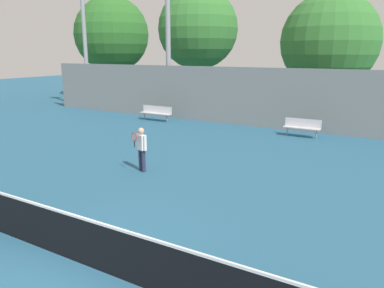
{
  "coord_description": "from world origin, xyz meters",
  "views": [
    {
      "loc": [
        5.22,
        -4.57,
        4.05
      ],
      "look_at": [
        -1.31,
        6.49,
        0.89
      ],
      "focal_mm": 35.0,
      "sensor_mm": 36.0,
      "label": 1
    }
  ],
  "objects_px": {
    "bench_courtside_near": "(156,112)",
    "light_pole_near_left": "(168,32)",
    "tree_dark_dense": "(112,34)",
    "tennis_net": "(80,240)",
    "tree_green_tall": "(198,29)",
    "bench_courtside_far": "(302,126)",
    "tennis_player": "(141,147)",
    "light_pole_far_right": "(84,32)",
    "tree_green_broad": "(329,42)"
  },
  "relations": [
    {
      "from": "tree_green_tall",
      "to": "tree_green_broad",
      "type": "height_order",
      "value": "tree_green_tall"
    },
    {
      "from": "tennis_player",
      "to": "bench_courtside_near",
      "type": "distance_m",
      "value": 9.93
    },
    {
      "from": "light_pole_far_right",
      "to": "tree_green_broad",
      "type": "distance_m",
      "value": 16.45
    },
    {
      "from": "tennis_player",
      "to": "light_pole_near_left",
      "type": "height_order",
      "value": "light_pole_near_left"
    },
    {
      "from": "light_pole_far_right",
      "to": "tennis_net",
      "type": "bearing_deg",
      "value": -44.89
    },
    {
      "from": "tennis_net",
      "to": "bench_courtside_far",
      "type": "relative_size",
      "value": 5.74
    },
    {
      "from": "bench_courtside_near",
      "to": "light_pole_far_right",
      "type": "relative_size",
      "value": 0.22
    },
    {
      "from": "bench_courtside_near",
      "to": "light_pole_far_right",
      "type": "bearing_deg",
      "value": 168.61
    },
    {
      "from": "light_pole_near_left",
      "to": "tree_dark_dense",
      "type": "distance_m",
      "value": 12.13
    },
    {
      "from": "tree_green_broad",
      "to": "tree_dark_dense",
      "type": "bearing_deg",
      "value": 177.45
    },
    {
      "from": "light_pole_near_left",
      "to": "light_pole_far_right",
      "type": "relative_size",
      "value": 0.99
    },
    {
      "from": "bench_courtside_near",
      "to": "light_pole_far_right",
      "type": "distance_m",
      "value": 8.7
    },
    {
      "from": "tennis_net",
      "to": "light_pole_far_right",
      "type": "height_order",
      "value": "light_pole_far_right"
    },
    {
      "from": "tennis_net",
      "to": "bench_courtside_near",
      "type": "distance_m",
      "value": 15.8
    },
    {
      "from": "bench_courtside_near",
      "to": "light_pole_near_left",
      "type": "bearing_deg",
      "value": 96.63
    },
    {
      "from": "tennis_player",
      "to": "tree_dark_dense",
      "type": "distance_m",
      "value": 23.29
    },
    {
      "from": "tennis_player",
      "to": "light_pole_near_left",
      "type": "xyz_separation_m",
      "value": [
        -5.59,
        10.0,
        4.36
      ]
    },
    {
      "from": "tennis_net",
      "to": "tree_green_tall",
      "type": "relative_size",
      "value": 1.15
    },
    {
      "from": "tree_green_broad",
      "to": "tree_dark_dense",
      "type": "height_order",
      "value": "tree_dark_dense"
    },
    {
      "from": "light_pole_near_left",
      "to": "tree_green_broad",
      "type": "height_order",
      "value": "light_pole_near_left"
    },
    {
      "from": "tennis_player",
      "to": "light_pole_far_right",
      "type": "height_order",
      "value": "light_pole_far_right"
    },
    {
      "from": "tennis_net",
      "to": "tree_green_tall",
      "type": "height_order",
      "value": "tree_green_tall"
    },
    {
      "from": "bench_courtside_near",
      "to": "light_pole_near_left",
      "type": "distance_m",
      "value": 4.97
    },
    {
      "from": "light_pole_near_left",
      "to": "tree_green_tall",
      "type": "relative_size",
      "value": 1.06
    },
    {
      "from": "bench_courtside_near",
      "to": "bench_courtside_far",
      "type": "bearing_deg",
      "value": -0.0
    },
    {
      "from": "tennis_net",
      "to": "tree_green_broad",
      "type": "relative_size",
      "value": 1.31
    },
    {
      "from": "light_pole_far_right",
      "to": "tennis_player",
      "type": "bearing_deg",
      "value": -38.04
    },
    {
      "from": "bench_courtside_near",
      "to": "tree_dark_dense",
      "type": "xyz_separation_m",
      "value": [
        -10.52,
        8.02,
        5.02
      ]
    },
    {
      "from": "light_pole_near_left",
      "to": "light_pole_far_right",
      "type": "xyz_separation_m",
      "value": [
        -6.89,
        -0.24,
        0.17
      ]
    },
    {
      "from": "tennis_player",
      "to": "tree_dark_dense",
      "type": "xyz_separation_m",
      "value": [
        -15.91,
        16.35,
        4.7
      ]
    },
    {
      "from": "tree_dark_dense",
      "to": "bench_courtside_far",
      "type": "bearing_deg",
      "value": -22.57
    },
    {
      "from": "tennis_net",
      "to": "tennis_player",
      "type": "bearing_deg",
      "value": 116.41
    },
    {
      "from": "tree_dark_dense",
      "to": "bench_courtside_near",
      "type": "bearing_deg",
      "value": -37.3
    },
    {
      "from": "light_pole_near_left",
      "to": "tree_green_tall",
      "type": "height_order",
      "value": "light_pole_near_left"
    },
    {
      "from": "light_pole_near_left",
      "to": "tree_dark_dense",
      "type": "height_order",
      "value": "light_pole_near_left"
    },
    {
      "from": "tree_green_tall",
      "to": "tree_green_broad",
      "type": "bearing_deg",
      "value": -0.89
    },
    {
      "from": "bench_courtside_far",
      "to": "tree_green_tall",
      "type": "relative_size",
      "value": 0.2
    },
    {
      "from": "tennis_player",
      "to": "bench_courtside_near",
      "type": "xyz_separation_m",
      "value": [
        -5.39,
        8.33,
        -0.32
      ]
    },
    {
      "from": "tennis_player",
      "to": "bench_courtside_far",
      "type": "xyz_separation_m",
      "value": [
        3.37,
        8.33,
        -0.32
      ]
    },
    {
      "from": "bench_courtside_far",
      "to": "tree_green_tall",
      "type": "distance_m",
      "value": 13.49
    },
    {
      "from": "tree_green_broad",
      "to": "tree_dark_dense",
      "type": "xyz_separation_m",
      "value": [
        -18.83,
        0.84,
        0.88
      ]
    },
    {
      "from": "bench_courtside_near",
      "to": "tree_green_broad",
      "type": "height_order",
      "value": "tree_green_broad"
    },
    {
      "from": "tennis_net",
      "to": "light_pole_near_left",
      "type": "height_order",
      "value": "light_pole_near_left"
    },
    {
      "from": "tennis_player",
      "to": "tree_green_broad",
      "type": "xyz_separation_m",
      "value": [
        2.92,
        15.51,
        3.82
      ]
    },
    {
      "from": "tennis_player",
      "to": "tree_green_broad",
      "type": "bearing_deg",
      "value": 99.75
    },
    {
      "from": "bench_courtside_far",
      "to": "light_pole_near_left",
      "type": "height_order",
      "value": "light_pole_near_left"
    },
    {
      "from": "tennis_net",
      "to": "tree_dark_dense",
      "type": "distance_m",
      "value": 28.93
    },
    {
      "from": "tree_dark_dense",
      "to": "light_pole_near_left",
      "type": "bearing_deg",
      "value": -31.56
    },
    {
      "from": "bench_courtside_far",
      "to": "light_pole_far_right",
      "type": "relative_size",
      "value": 0.19
    },
    {
      "from": "tennis_player",
      "to": "tree_green_broad",
      "type": "distance_m",
      "value": 16.24
    }
  ]
}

